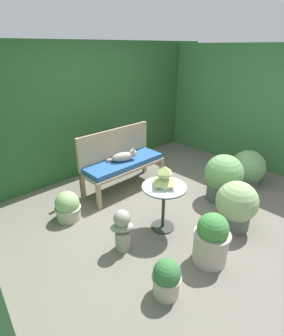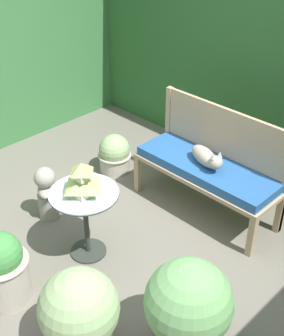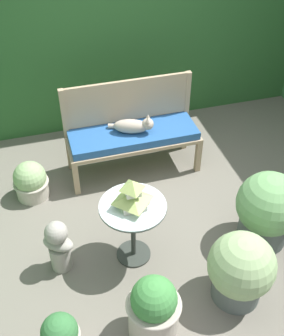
% 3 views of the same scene
% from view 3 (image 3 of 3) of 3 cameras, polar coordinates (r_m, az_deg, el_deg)
% --- Properties ---
extents(ground, '(30.00, 30.00, 0.00)m').
position_cam_3_polar(ground, '(4.30, 2.28, -7.52)').
color(ground, '#666056').
extents(foliage_hedge_back, '(6.40, 0.90, 2.38)m').
position_cam_3_polar(foliage_hedge_back, '(5.54, -5.27, 18.98)').
color(foliage_hedge_back, '#285628').
rests_on(foliage_hedge_back, ground).
extents(garden_bench, '(1.45, 0.51, 0.53)m').
position_cam_3_polar(garden_bench, '(4.64, -1.18, 4.17)').
color(garden_bench, tan).
rests_on(garden_bench, ground).
extents(bench_backrest, '(1.45, 0.06, 1.02)m').
position_cam_3_polar(bench_backrest, '(4.68, -1.99, 8.54)').
color(bench_backrest, tan).
rests_on(bench_backrest, ground).
extents(cat, '(0.46, 0.31, 0.22)m').
position_cam_3_polar(cat, '(4.54, -1.16, 5.75)').
color(cat, '#A89989').
rests_on(cat, garden_bench).
extents(patio_table, '(0.58, 0.58, 0.65)m').
position_cam_3_polar(patio_table, '(3.66, -1.23, -6.68)').
color(patio_table, '#2D332D').
rests_on(patio_table, ground).
extents(pagoda_birdhouse, '(0.27, 0.27, 0.28)m').
position_cam_3_polar(pagoda_birdhouse, '(3.47, -1.29, -3.70)').
color(pagoda_birdhouse, beige).
rests_on(pagoda_birdhouse, patio_table).
extents(garden_bust, '(0.33, 0.30, 0.56)m').
position_cam_3_polar(garden_bust, '(3.81, -11.24, -10.17)').
color(garden_bust, gray).
rests_on(garden_bust, ground).
extents(potted_plant_table_near, '(0.30, 0.30, 0.42)m').
position_cam_3_polar(potted_plant_table_near, '(3.41, -10.96, -21.49)').
color(potted_plant_table_near, '#ADA393').
rests_on(potted_plant_table_near, ground).
extents(potted_plant_hedge_corner, '(0.38, 0.38, 0.43)m').
position_cam_3_polar(potted_plant_hedge_corner, '(4.60, -14.84, -1.74)').
color(potted_plant_hedge_corner, '#ADA393').
rests_on(potted_plant_hedge_corner, ground).
extents(potted_plant_path_edge, '(0.43, 0.43, 0.63)m').
position_cam_3_polar(potted_plant_path_edge, '(3.35, 1.58, -18.63)').
color(potted_plant_path_edge, '#ADA393').
rests_on(potted_plant_path_edge, ground).
extents(potted_plant_bench_right, '(0.56, 0.56, 0.68)m').
position_cam_3_polar(potted_plant_bench_right, '(3.60, 13.20, -13.27)').
color(potted_plant_bench_right, '#4C5651').
rests_on(potted_plant_bench_right, ground).
extents(potted_plant_table_far, '(0.60, 0.60, 0.76)m').
position_cam_3_polar(potted_plant_table_far, '(4.06, 16.66, -5.41)').
color(potted_plant_table_far, '#4C5651').
rests_on(potted_plant_table_far, ground).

